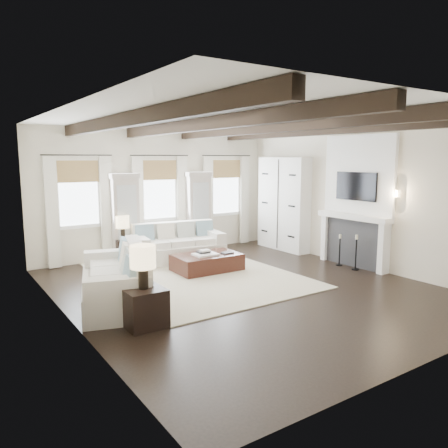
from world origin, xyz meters
TOP-DOWN VIEW (x-y plane):
  - ground at (0.00, 0.00)m, footprint 7.50×7.50m
  - room_shell at (0.75, 0.90)m, footprint 6.54×7.54m
  - area_rug at (-0.31, 1.49)m, footprint 3.61×5.02m
  - sofa_back at (-0.00, 2.74)m, footprint 2.27×1.29m
  - sofa_left at (-2.32, 0.51)m, footprint 1.68×2.52m
  - ottoman at (0.07, 1.50)m, footprint 1.46×0.92m
  - tray at (-0.01, 1.43)m, footprint 0.51×0.39m
  - book_lower at (-0.01, 1.52)m, footprint 0.26×0.20m
  - book_upper at (0.01, 1.49)m, footprint 0.22×0.17m
  - book_loose at (0.49, 1.31)m, footprint 0.24×0.18m
  - side_table_front at (-2.39, -0.71)m, footprint 0.58×0.58m
  - lamp_front at (-2.39, -0.71)m, footprint 0.38×0.38m
  - side_table_back at (-1.16, 3.35)m, footprint 0.37×0.37m
  - lamp_back at (-1.16, 3.35)m, footprint 0.33×0.33m
  - candlestick_near at (2.90, -0.26)m, footprint 0.16×0.16m
  - candlestick_far at (2.90, 0.21)m, footprint 0.15×0.15m

SIDE VIEW (x-z plane):
  - ground at x=0.00m, z-range 0.00..0.00m
  - area_rug at x=-0.31m, z-range 0.00..0.02m
  - ottoman at x=0.07m, z-range 0.00..0.38m
  - side_table_back at x=-1.16m, z-range 0.00..0.56m
  - side_table_front at x=-2.39m, z-range 0.00..0.58m
  - candlestick_far at x=2.90m, z-range -0.06..0.67m
  - candlestick_near at x=2.90m, z-range -0.07..0.73m
  - sofa_back at x=0.00m, z-range -0.09..0.83m
  - book_loose at x=0.49m, z-range 0.38..0.41m
  - sofa_left at x=-2.32m, z-range -0.10..0.89m
  - tray at x=-0.01m, z-range 0.38..0.42m
  - book_lower at x=-0.01m, z-range 0.42..0.46m
  - book_upper at x=0.01m, z-range 0.46..0.49m
  - lamp_back at x=-1.16m, z-range 0.66..1.23m
  - lamp_front at x=-2.39m, z-range 0.69..1.34m
  - room_shell at x=0.75m, z-range 0.28..3.50m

